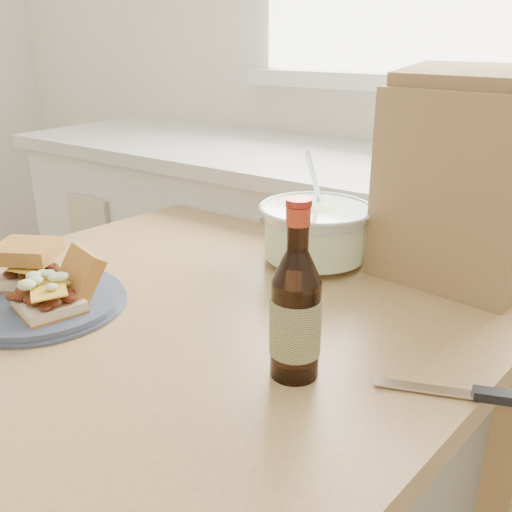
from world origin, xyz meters
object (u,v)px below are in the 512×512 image
Objects in this scene: paper_bag at (460,189)px; plate at (41,302)px; coleslaw_bowl at (315,235)px; beer_bottle at (296,312)px; dining_table at (206,356)px.

plate is at bearing -128.41° from paper_bag.
coleslaw_bowl is 0.92× the size of beer_bottle.
beer_bottle is at bearing -63.64° from coleslaw_bowl.
paper_bag reaches higher than dining_table.
plate is at bearing -130.62° from dining_table.
paper_bag is at bearing 44.99° from plate.
beer_bottle is at bearing 9.56° from plate.
plate is 0.48m from beer_bottle.
dining_table is 3.89× the size of plate.
coleslaw_bowl is (0.07, 0.27, 0.18)m from dining_table.
plate is at bearing -167.65° from beer_bottle.
plate is (-0.20, -0.19, 0.13)m from dining_table.
paper_bag is (0.33, 0.34, 0.30)m from dining_table.
dining_table is 0.33m from coleslaw_bowl.
coleslaw_bowl is (0.28, 0.45, 0.05)m from plate.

